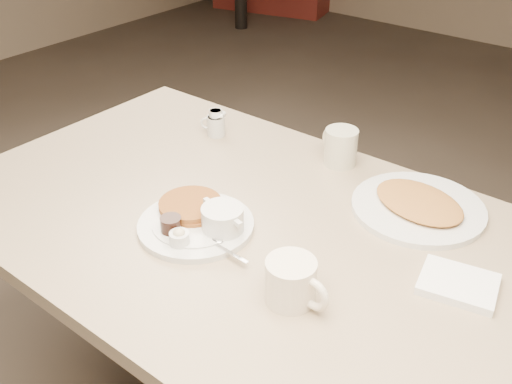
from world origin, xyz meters
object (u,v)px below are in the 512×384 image
Objects in this scene: main_plate at (200,220)px; coffee_mug_near at (292,281)px; creamer_left at (216,124)px; diner_table at (251,278)px; creamer_right at (216,124)px; hash_plate at (418,206)px; coffee_mug_far at (340,147)px.

coffee_mug_near is at bearing -12.24° from main_plate.
coffee_mug_near is at bearing -36.79° from creamer_left.
diner_table is 18.75× the size of creamer_right.
main_plate is 0.52m from hash_plate.
diner_table is at bearing -38.18° from creamer_right.
creamer_left is at bearing -167.75° from coffee_mug_far.
creamer_right is 0.64m from hash_plate.
hash_plate is (0.36, 0.37, -0.01)m from main_plate.
creamer_left reaches higher than hash_plate.
main_plate is 0.47m from creamer_left.
coffee_mug_near reaches higher than hash_plate.
hash_plate is at bearing 0.17° from creamer_right.
creamer_left is 0.00m from creamer_right.
coffee_mug_near is 0.44m from hash_plate.
diner_table is 4.41× the size of main_plate.
coffee_mug_near reaches higher than creamer_right.
hash_plate is at bearing 44.88° from diner_table.
creamer_right is at bearing -38.80° from creamer_left.
coffee_mug_far is 0.34× the size of hash_plate.
coffee_mug_far is at bearing 12.50° from creamer_right.
diner_table is at bearing -38.18° from creamer_left.
hash_plate is at bearing -16.63° from coffee_mug_far.
coffee_mug_far is 0.28m from hash_plate.
main_plate is at bearing -128.96° from diner_table.
coffee_mug_far reaches higher than hash_plate.
creamer_right is (-0.28, 0.37, 0.01)m from main_plate.
main_plate is 0.87× the size of hash_plate.
coffee_mug_near is 1.78× the size of creamer_right.
creamer_right is (-0.37, -0.08, -0.01)m from coffee_mug_far.
creamer_left is at bearing -179.95° from hash_plate.
main_plate is at bearing 167.76° from coffee_mug_near.
main_plate is 2.53× the size of coffee_mug_far.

